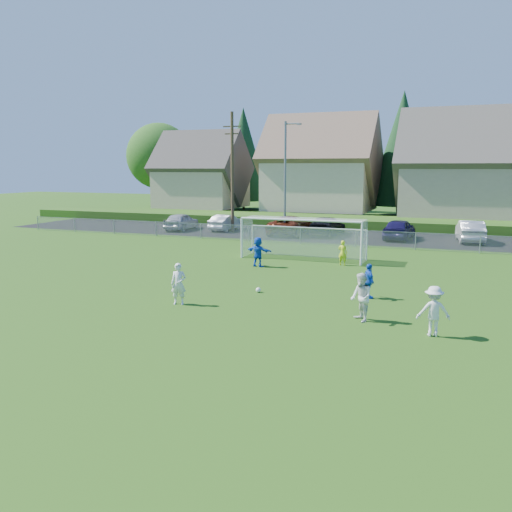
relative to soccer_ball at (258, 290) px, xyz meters
The scene contains 22 objects.
ground 6.72m from the soccer_ball, 95.24° to the right, with size 160.00×160.00×0.00m, color #193D0C.
asphalt_lot 20.81m from the soccer_ball, 91.69° to the left, with size 60.00×60.00×0.00m, color black.
grass_embankment 28.31m from the soccer_ball, 91.24° to the left, with size 70.00×6.00×0.80m, color #1E420F.
soccer_ball is the anchor object (origin of this frame).
player_white_a 3.92m from the soccer_ball, 125.85° to the right, with size 0.62×0.40×1.69m, color silver.
player_white_b 5.87m from the soccer_ball, 29.67° to the right, with size 0.85×0.67×1.76m, color silver.
player_white_c 8.50m from the soccer_ball, 26.26° to the right, with size 1.08×0.62×1.68m, color silver.
player_blue_a 4.83m from the soccer_ball, ahead, with size 0.87×0.36×1.48m, color blue.
player_blue_b 6.31m from the soccer_ball, 111.09° to the left, with size 1.55×0.49×1.67m, color blue.
goalkeeper 8.26m from the soccer_ball, 75.57° to the left, with size 0.52×0.34×1.42m, color #CEE31A.
car_a 24.88m from the soccer_ball, 126.78° to the left, with size 1.78×4.42×1.50m, color #A4A7AC.
car_b 23.80m from the soccer_ball, 117.78° to the left, with size 1.46×4.17×1.38m, color silver.
car_c 20.76m from the soccer_ball, 103.68° to the left, with size 2.59×5.61×1.56m, color #4D1908.
car_d 20.88m from the soccer_ball, 95.53° to the left, with size 2.10×5.16×1.50m, color black.
car_e 20.75m from the soccer_ball, 79.60° to the left, with size 1.87×4.64×1.58m, color #17113D.
car_f 22.69m from the soccer_ball, 67.18° to the left, with size 1.69×4.85×1.60m, color #BABABA.
soccer_goal 9.50m from the soccer_ball, 93.75° to the left, with size 7.42×1.90×2.50m.
chainlink_fence 15.33m from the soccer_ball, 92.30° to the left, with size 52.06×0.06×1.20m.
streetlight 20.51m from the soccer_ball, 104.69° to the left, with size 1.38×0.18×9.00m.
utility_pole 23.24m from the soccer_ball, 116.48° to the left, with size 1.60×0.26×10.00m.
houses_row 36.51m from the soccer_ball, 87.82° to the left, with size 53.90×11.45×13.27m.
tree_row 42.59m from the soccer_ball, 89.41° to the left, with size 65.98×12.36×13.80m.
Camera 1 is at (8.99, -15.21, 5.53)m, focal length 38.00 mm.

